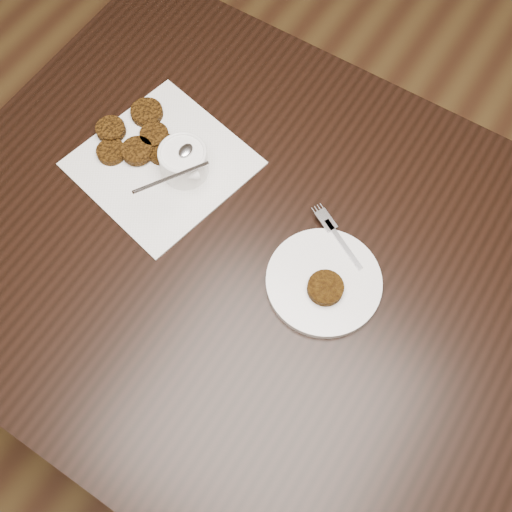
{
  "coord_description": "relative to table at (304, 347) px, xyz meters",
  "views": [
    {
      "loc": [
        0.16,
        -0.25,
        1.72
      ],
      "look_at": [
        -0.06,
        0.1,
        0.8
      ],
      "focal_mm": 41.64,
      "sensor_mm": 36.0,
      "label": 1
    }
  ],
  "objects": [
    {
      "name": "napkin",
      "position": [
        -0.39,
        0.06,
        0.38
      ],
      "size": [
        0.34,
        0.34,
        0.0
      ],
      "primitive_type": "cube",
      "rotation": [
        0.0,
        0.0,
        -0.21
      ],
      "color": "white",
      "rests_on": "table"
    },
    {
      "name": "patty_cluster",
      "position": [
        -0.45,
        0.07,
        0.39
      ],
      "size": [
        0.22,
        0.22,
        0.02
      ],
      "primitive_type": null,
      "rotation": [
        0.0,
        0.0,
        -0.03
      ],
      "color": "#55310B",
      "rests_on": "napkin"
    },
    {
      "name": "floor",
      "position": [
        -0.06,
        -0.13,
        -0.38
      ],
      "size": [
        4.0,
        4.0,
        0.0
      ],
      "primitive_type": "plane",
      "color": "brown",
      "rests_on": "ground"
    },
    {
      "name": "table",
      "position": [
        0.0,
        0.0,
        0.0
      ],
      "size": [
        1.49,
        0.95,
        0.75
      ],
      "primitive_type": "cube",
      "color": "black",
      "rests_on": "floor"
    },
    {
      "name": "plate_with_patty",
      "position": [
        -0.0,
        0.01,
        0.39
      ],
      "size": [
        0.27,
        0.27,
        0.03
      ],
      "primitive_type": null,
      "rotation": [
        0.0,
        0.0,
        -0.47
      ],
      "color": "white",
      "rests_on": "table"
    },
    {
      "name": "sauce_ramekin",
      "position": [
        -0.34,
        0.07,
        0.44
      ],
      "size": [
        0.14,
        0.14,
        0.13
      ],
      "primitive_type": null,
      "rotation": [
        0.0,
        0.0,
        -0.16
      ],
      "color": "white",
      "rests_on": "napkin"
    }
  ]
}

